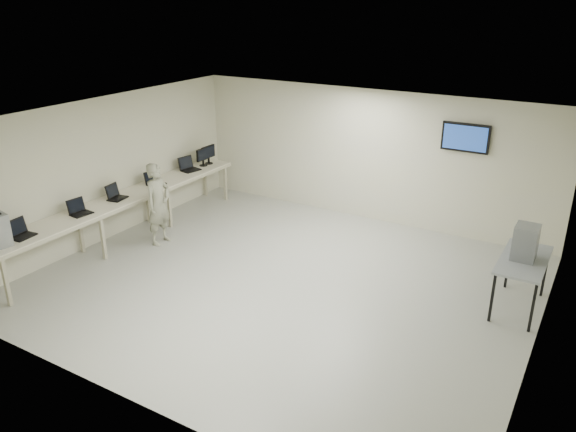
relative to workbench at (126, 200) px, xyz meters
The scene contains 12 objects.
room 3.67m from the workbench, ahead, with size 8.01×7.01×2.81m.
workbench is the anchor object (origin of this frame).
laptop_0 2.27m from the workbench, 90.86° to the right, with size 0.34×0.40×0.29m.
laptop_1 1.09m from the workbench, 91.34° to the right, with size 0.33×0.38×0.28m.
laptop_2 0.24m from the workbench, 113.46° to the right, with size 0.35×0.40×0.28m.
laptop_3 0.87m from the workbench, 92.36° to the left, with size 0.35×0.39×0.28m.
laptop_4 2.01m from the workbench, 92.06° to the left, with size 0.40×0.44×0.31m.
monitor_near 2.47m from the workbench, 90.26° to the left, with size 0.18×0.41×0.41m.
monitor_far 2.67m from the workbench, 90.24° to the left, with size 0.19×0.43×0.42m.
soldier 0.71m from the workbench, 16.13° to the left, with size 0.59×0.39×1.62m, color gray.
side_table 7.28m from the workbench, ahead, with size 0.66×1.42×0.85m.
storage_bins 7.27m from the workbench, ahead, with size 0.34×0.38×0.54m.
Camera 1 is at (4.42, -7.26, 4.60)m, focal length 35.00 mm.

